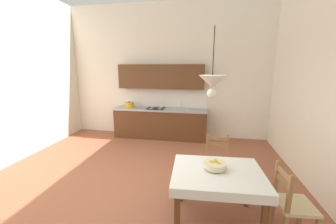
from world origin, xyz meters
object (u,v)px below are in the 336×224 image
at_px(dining_chair_kitchen_side, 216,162).
at_px(fruit_bowl, 215,165).
at_px(pendant_lamp, 212,82).
at_px(dining_table, 217,181).
at_px(kitchen_cabinetry, 160,110).
at_px(dining_chair_window_side, 292,204).

distance_m(dining_chair_kitchen_side, fruit_bowl, 0.94).
height_order(dining_chair_kitchen_side, fruit_bowl, dining_chair_kitchen_side).
bearing_deg(pendant_lamp, dining_table, 40.52).
height_order(kitchen_cabinetry, dining_table, kitchen_cabinetry).
distance_m(kitchen_cabinetry, fruit_bowl, 3.57).
distance_m(dining_table, dining_chair_kitchen_side, 0.94).
height_order(fruit_bowl, pendant_lamp, pendant_lamp).
height_order(dining_table, dining_chair_kitchen_side, dining_chair_kitchen_side).
distance_m(fruit_bowl, pendant_lamp, 1.14).
xyz_separation_m(dining_chair_window_side, pendant_lamp, (-1.04, -0.03, 1.50)).
height_order(kitchen_cabinetry, pendant_lamp, pendant_lamp).
bearing_deg(kitchen_cabinetry, dining_chair_window_side, -54.44).
xyz_separation_m(kitchen_cabinetry, dining_chair_window_side, (2.42, -3.39, -0.41)).
bearing_deg(dining_chair_window_side, kitchen_cabinetry, 125.56).
xyz_separation_m(kitchen_cabinetry, dining_chair_kitchen_side, (1.55, -2.39, -0.41)).
xyz_separation_m(dining_table, dining_chair_kitchen_side, (0.04, 0.92, -0.17)).
height_order(dining_chair_kitchen_side, dining_chair_window_side, same).
relative_size(kitchen_cabinetry, dining_chair_kitchen_side, 3.01).
height_order(kitchen_cabinetry, dining_chair_window_side, kitchen_cabinetry).
relative_size(dining_chair_window_side, pendant_lamp, 1.16).
bearing_deg(kitchen_cabinetry, fruit_bowl, -65.63).
height_order(dining_chair_kitchen_side, pendant_lamp, pendant_lamp).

